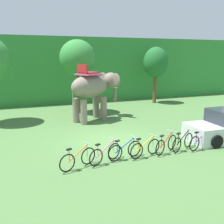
{
  "coord_description": "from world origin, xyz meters",
  "views": [
    {
      "loc": [
        -4.29,
        -11.68,
        4.3
      ],
      "look_at": [
        0.42,
        1.0,
        1.3
      ],
      "focal_mm": 40.73,
      "sensor_mm": 36.0,
      "label": 1
    }
  ],
  "objects_px": {
    "bike_blue": "(125,150)",
    "bike_yellow": "(145,148)",
    "tree_center": "(77,58)",
    "tree_far_right": "(156,63)",
    "bike_purple": "(201,141)",
    "bike_red": "(166,144)",
    "bike_pink": "(105,154)",
    "bike_orange": "(78,159)",
    "bike_black": "(183,142)",
    "elephant": "(94,88)"
  },
  "relations": [
    {
      "from": "tree_far_right",
      "to": "bike_purple",
      "type": "height_order",
      "value": "tree_far_right"
    },
    {
      "from": "bike_blue",
      "to": "bike_yellow",
      "type": "bearing_deg",
      "value": -5.02
    },
    {
      "from": "tree_far_right",
      "to": "bike_yellow",
      "type": "relative_size",
      "value": 3.06
    },
    {
      "from": "tree_far_right",
      "to": "bike_red",
      "type": "bearing_deg",
      "value": -117.2
    },
    {
      "from": "tree_center",
      "to": "bike_blue",
      "type": "relative_size",
      "value": 3.26
    },
    {
      "from": "bike_red",
      "to": "bike_black",
      "type": "bearing_deg",
      "value": 0.77
    },
    {
      "from": "tree_center",
      "to": "tree_far_right",
      "type": "bearing_deg",
      "value": 12.84
    },
    {
      "from": "bike_blue",
      "to": "bike_yellow",
      "type": "xyz_separation_m",
      "value": [
        0.93,
        -0.08,
        0.0
      ]
    },
    {
      "from": "elephant",
      "to": "bike_red",
      "type": "relative_size",
      "value": 2.65
    },
    {
      "from": "bike_orange",
      "to": "bike_blue",
      "type": "xyz_separation_m",
      "value": [
        2.08,
        0.2,
        0.0
      ]
    },
    {
      "from": "bike_red",
      "to": "bike_black",
      "type": "distance_m",
      "value": 0.9
    },
    {
      "from": "tree_center",
      "to": "bike_black",
      "type": "height_order",
      "value": "tree_center"
    },
    {
      "from": "bike_orange",
      "to": "bike_purple",
      "type": "distance_m",
      "value": 5.91
    },
    {
      "from": "bike_red",
      "to": "bike_purple",
      "type": "relative_size",
      "value": 0.93
    },
    {
      "from": "tree_center",
      "to": "bike_black",
      "type": "xyz_separation_m",
      "value": [
        2.72,
        -9.47,
        -3.75
      ]
    },
    {
      "from": "tree_far_right",
      "to": "bike_pink",
      "type": "bearing_deg",
      "value": -127.62
    },
    {
      "from": "bike_blue",
      "to": "tree_far_right",
      "type": "bearing_deg",
      "value": 55.22
    },
    {
      "from": "tree_center",
      "to": "bike_blue",
      "type": "xyz_separation_m",
      "value": [
        -0.22,
        -9.51,
        -3.75
      ]
    },
    {
      "from": "bike_purple",
      "to": "elephant",
      "type": "bearing_deg",
      "value": 113.95
    },
    {
      "from": "elephant",
      "to": "bike_blue",
      "type": "xyz_separation_m",
      "value": [
        -0.67,
        -6.96,
        -1.82
      ]
    },
    {
      "from": "tree_far_right",
      "to": "bike_yellow",
      "type": "bearing_deg",
      "value": -121.3
    },
    {
      "from": "elephant",
      "to": "bike_orange",
      "type": "distance_m",
      "value": 7.88
    },
    {
      "from": "tree_center",
      "to": "bike_yellow",
      "type": "relative_size",
      "value": 3.3
    },
    {
      "from": "bike_orange",
      "to": "bike_black",
      "type": "relative_size",
      "value": 1.0
    },
    {
      "from": "tree_far_right",
      "to": "bike_black",
      "type": "distance_m",
      "value": 12.64
    },
    {
      "from": "bike_orange",
      "to": "bike_purple",
      "type": "relative_size",
      "value": 0.96
    },
    {
      "from": "tree_center",
      "to": "bike_orange",
      "type": "xyz_separation_m",
      "value": [
        -2.3,
        -9.71,
        -3.75
      ]
    },
    {
      "from": "bike_purple",
      "to": "bike_blue",
      "type": "bearing_deg",
      "value": 177.69
    },
    {
      "from": "tree_far_right",
      "to": "bike_blue",
      "type": "distance_m",
      "value": 14.07
    },
    {
      "from": "bike_pink",
      "to": "tree_far_right",
      "type": "bearing_deg",
      "value": 52.38
    },
    {
      "from": "bike_purple",
      "to": "bike_black",
      "type": "bearing_deg",
      "value": 167.69
    },
    {
      "from": "bike_pink",
      "to": "bike_yellow",
      "type": "height_order",
      "value": "same"
    },
    {
      "from": "bike_blue",
      "to": "bike_red",
      "type": "xyz_separation_m",
      "value": [
        2.04,
        0.03,
        0.0
      ]
    },
    {
      "from": "bike_yellow",
      "to": "bike_red",
      "type": "relative_size",
      "value": 1.07
    },
    {
      "from": "elephant",
      "to": "bike_blue",
      "type": "height_order",
      "value": "elephant"
    },
    {
      "from": "tree_center",
      "to": "bike_pink",
      "type": "height_order",
      "value": "tree_center"
    },
    {
      "from": "bike_red",
      "to": "elephant",
      "type": "bearing_deg",
      "value": 101.19
    },
    {
      "from": "bike_black",
      "to": "bike_purple",
      "type": "bearing_deg",
      "value": -12.31
    },
    {
      "from": "bike_blue",
      "to": "bike_purple",
      "type": "relative_size",
      "value": 1.01
    },
    {
      "from": "bike_pink",
      "to": "bike_blue",
      "type": "relative_size",
      "value": 0.94
    },
    {
      "from": "bike_pink",
      "to": "bike_black",
      "type": "distance_m",
      "value": 3.86
    },
    {
      "from": "bike_purple",
      "to": "tree_center",
      "type": "bearing_deg",
      "value": 110.51
    },
    {
      "from": "bike_orange",
      "to": "bike_red",
      "type": "bearing_deg",
      "value": 3.18
    },
    {
      "from": "elephant",
      "to": "bike_black",
      "type": "xyz_separation_m",
      "value": [
        2.27,
        -6.92,
        -1.82
      ]
    },
    {
      "from": "bike_red",
      "to": "bike_yellow",
      "type": "bearing_deg",
      "value": -174.43
    },
    {
      "from": "tree_far_right",
      "to": "elephant",
      "type": "distance_m",
      "value": 8.45
    },
    {
      "from": "bike_blue",
      "to": "bike_red",
      "type": "distance_m",
      "value": 2.05
    },
    {
      "from": "bike_blue",
      "to": "bike_black",
      "type": "height_order",
      "value": "same"
    },
    {
      "from": "tree_center",
      "to": "bike_red",
      "type": "xyz_separation_m",
      "value": [
        1.83,
        -9.48,
        -3.75
      ]
    },
    {
      "from": "bike_pink",
      "to": "bike_yellow",
      "type": "distance_m",
      "value": 1.84
    }
  ]
}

